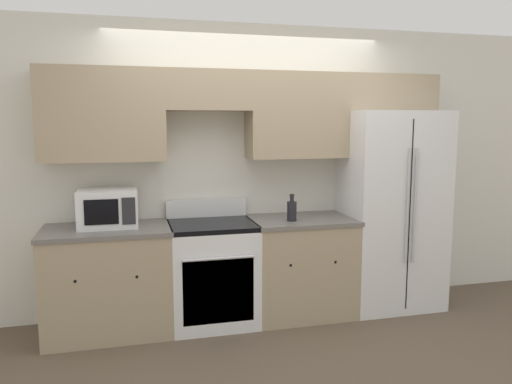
{
  "coord_description": "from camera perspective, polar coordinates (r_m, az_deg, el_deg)",
  "views": [
    {
      "loc": [
        -1.06,
        -3.81,
        1.72
      ],
      "look_at": [
        0.0,
        0.31,
        1.13
      ],
      "focal_mm": 35.0,
      "sensor_mm": 36.0,
      "label": 1
    }
  ],
  "objects": [
    {
      "name": "oven_range",
      "position": [
        4.37,
        -5.01,
        -9.12
      ],
      "size": [
        0.72,
        0.65,
        1.04
      ],
      "color": "white",
      "rests_on": "ground_plane"
    },
    {
      "name": "refrigerator",
      "position": [
        4.87,
        14.88,
        -1.91
      ],
      "size": [
        0.89,
        0.77,
        1.83
      ],
      "color": "white",
      "rests_on": "ground_plane"
    },
    {
      "name": "wall_back",
      "position": [
        4.53,
        -0.64,
        5.03
      ],
      "size": [
        8.0,
        0.39,
        2.6
      ],
      "color": "silver",
      "rests_on": "ground_plane"
    },
    {
      "name": "lower_cabinets_left",
      "position": [
        4.32,
        -16.51,
        -9.67
      ],
      "size": [
        1.02,
        0.64,
        0.88
      ],
      "color": "tan",
      "rests_on": "ground_plane"
    },
    {
      "name": "bottle",
      "position": [
        4.31,
        4.11,
        -2.11
      ],
      "size": [
        0.08,
        0.08,
        0.23
      ],
      "color": "black",
      "rests_on": "lower_cabinets_right"
    },
    {
      "name": "ground_plane",
      "position": [
        4.31,
        1.07,
        -15.62
      ],
      "size": [
        12.0,
        12.0,
        0.0
      ],
      "primitive_type": "plane",
      "color": "brown"
    },
    {
      "name": "microwave",
      "position": [
        4.24,
        -16.57,
        -1.75
      ],
      "size": [
        0.47,
        0.39,
        0.31
      ],
      "color": "white",
      "rests_on": "lower_cabinets_left"
    },
    {
      "name": "lower_cabinets_right",
      "position": [
        4.56,
        5.14,
        -8.43
      ],
      "size": [
        0.91,
        0.64,
        0.88
      ],
      "color": "tan",
      "rests_on": "ground_plane"
    }
  ]
}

